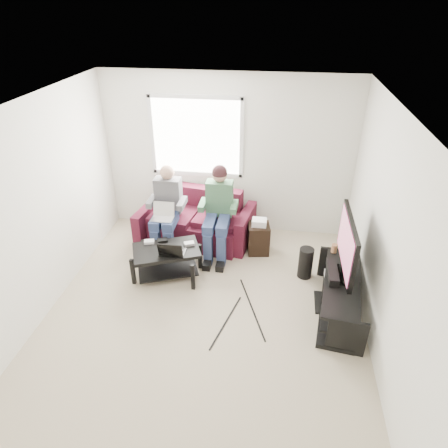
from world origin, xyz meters
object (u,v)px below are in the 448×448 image
at_px(sofa, 197,223).
at_px(coffee_table, 167,256).
at_px(tv_stand, 339,297).
at_px(subwoofer, 306,263).
at_px(end_table, 259,237).
at_px(tv, 347,245).

bearing_deg(sofa, coffee_table, -102.39).
xyz_separation_m(coffee_table, tv_stand, (2.37, -0.41, -0.12)).
relative_size(sofa, subwoofer, 4.07).
bearing_deg(coffee_table, subwoofer, 7.56).
distance_m(sofa, tv_stand, 2.59).
bearing_deg(sofa, tv_stand, -34.14).
relative_size(coffee_table, end_table, 1.81).
distance_m(tv, end_table, 1.71).
bearing_deg(tv_stand, coffee_table, 170.06).
relative_size(tv, end_table, 1.88).
distance_m(coffee_table, subwoofer, 1.98).
height_order(sofa, tv_stand, sofa).
bearing_deg(tv_stand, end_table, 132.50).
bearing_deg(end_table, subwoofer, -37.27).
bearing_deg(tv_stand, subwoofer, 120.91).
relative_size(coffee_table, subwoofer, 2.27).
xyz_separation_m(sofa, subwoofer, (1.74, -0.78, -0.08)).
xyz_separation_m(sofa, tv, (2.14, -1.35, 0.63)).
bearing_deg(coffee_table, sofa, 77.61).
height_order(tv, subwoofer, tv).
height_order(sofa, tv, tv).
distance_m(subwoofer, end_table, 0.89).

